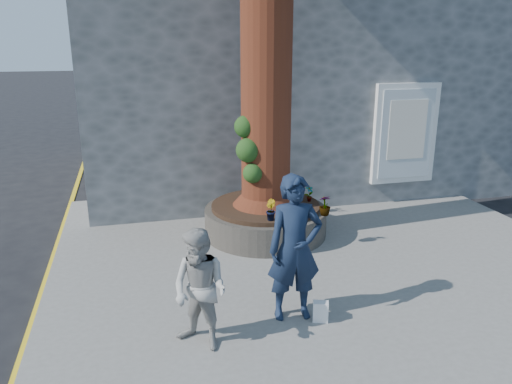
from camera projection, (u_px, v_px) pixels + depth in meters
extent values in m
plane|color=black|center=(249.00, 293.00, 7.57)|extent=(120.00, 120.00, 0.00)
cube|color=slate|center=(318.00, 254.00, 8.83)|extent=(9.00, 8.00, 0.12)
cube|color=yellow|center=(45.00, 286.00, 7.78)|extent=(0.10, 30.00, 0.01)
cube|color=#535658|center=(275.00, 65.00, 13.95)|extent=(10.00, 8.00, 6.00)
cube|color=white|center=(405.00, 134.00, 11.00)|extent=(1.50, 0.12, 2.20)
cube|color=silver|center=(406.00, 134.00, 10.94)|extent=(1.25, 0.04, 1.95)
cube|color=silver|center=(407.00, 130.00, 10.89)|extent=(0.90, 0.02, 1.30)
cylinder|color=black|center=(265.00, 221.00, 9.50)|extent=(2.30, 2.30, 0.52)
cylinder|color=black|center=(266.00, 206.00, 9.41)|extent=(2.04, 2.04, 0.08)
cone|color=#4D1B13|center=(266.00, 186.00, 9.30)|extent=(1.24, 1.24, 0.70)
sphere|color=#1A3F15|center=(248.00, 150.00, 8.80)|extent=(0.44, 0.44, 0.44)
sphere|color=#1A3F15|center=(253.00, 173.00, 8.84)|extent=(0.36, 0.36, 0.36)
sphere|color=#1A3F15|center=(245.00, 127.00, 8.79)|extent=(0.40, 0.40, 0.40)
imported|color=#131F36|center=(295.00, 248.00, 6.46)|extent=(0.75, 0.52, 1.96)
imported|color=#A3A19C|center=(200.00, 290.00, 5.87)|extent=(0.92, 0.91, 1.50)
cube|color=white|center=(321.00, 312.00, 6.57)|extent=(0.23, 0.18, 0.28)
imported|color=gray|center=(309.00, 193.00, 9.51)|extent=(0.19, 0.15, 0.32)
imported|color=gray|center=(270.00, 210.00, 8.53)|extent=(0.21, 0.22, 0.36)
imported|color=gray|center=(325.00, 205.00, 8.76)|extent=(0.21, 0.21, 0.36)
imported|color=gray|center=(294.00, 181.00, 10.35)|extent=(0.36, 0.35, 0.30)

